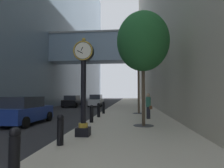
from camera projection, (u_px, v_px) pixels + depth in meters
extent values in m
plane|color=#262628|center=(111.00, 107.00, 28.10)|extent=(110.00, 110.00, 0.00)
cube|color=#BCB29E|center=(131.00, 105.00, 30.81)|extent=(5.72, 80.00, 0.14)
cube|color=slate|center=(37.00, 0.00, 33.13)|extent=(9.00, 80.00, 34.91)
cube|color=#758EA8|center=(102.00, 49.00, 27.59)|extent=(14.46, 3.20, 3.72)
cube|color=gray|center=(102.00, 35.00, 27.69)|extent=(14.46, 3.40, 0.24)
cube|color=black|center=(83.00, 132.00, 8.21)|extent=(0.55, 0.55, 0.35)
cylinder|color=gold|center=(83.00, 125.00, 8.23)|extent=(0.39, 0.38, 0.18)
cylinder|color=black|center=(83.00, 92.00, 8.29)|extent=(0.22, 0.22, 2.57)
cylinder|color=black|center=(84.00, 51.00, 8.37)|extent=(0.84, 0.28, 0.84)
torus|color=gold|center=(83.00, 50.00, 8.22)|extent=(0.82, 0.05, 0.82)
cylinder|color=silver|center=(83.00, 50.00, 8.22)|extent=(0.69, 0.01, 0.69)
cylinder|color=silver|center=(85.00, 52.00, 8.52)|extent=(0.69, 0.01, 0.69)
sphere|color=gold|center=(84.00, 40.00, 8.40)|extent=(0.16, 0.16, 0.16)
cube|color=black|center=(82.00, 49.00, 8.22)|extent=(0.10, 0.01, 0.16)
cube|color=black|center=(80.00, 52.00, 8.22)|extent=(0.24, 0.01, 0.15)
cylinder|color=black|center=(14.00, 157.00, 4.11)|extent=(0.23, 0.23, 0.86)
sphere|color=black|center=(15.00, 133.00, 4.13)|extent=(0.24, 0.24, 0.24)
cylinder|color=black|center=(60.00, 132.00, 6.77)|extent=(0.23, 0.23, 0.86)
sphere|color=black|center=(60.00, 117.00, 6.79)|extent=(0.24, 0.24, 0.24)
cylinder|color=black|center=(91.00, 115.00, 12.09)|extent=(0.23, 0.23, 0.86)
sphere|color=black|center=(92.00, 107.00, 12.11)|extent=(0.24, 0.24, 0.24)
cylinder|color=black|center=(99.00, 111.00, 14.75)|extent=(0.23, 0.23, 0.86)
sphere|color=black|center=(99.00, 105.00, 14.77)|extent=(0.24, 0.24, 0.24)
cylinder|color=black|center=(104.00, 109.00, 17.41)|extent=(0.23, 0.23, 0.86)
sphere|color=black|center=(104.00, 103.00, 17.44)|extent=(0.24, 0.24, 0.24)
cylinder|color=#333335|center=(144.00, 126.00, 10.80)|extent=(1.10, 1.10, 0.02)
cylinder|color=#4C3D2D|center=(143.00, 93.00, 10.88)|extent=(0.18, 0.18, 3.55)
ellipsoid|color=#23602D|center=(143.00, 41.00, 11.02)|extent=(2.88, 2.88, 3.31)
cylinder|color=#333335|center=(139.00, 113.00, 17.54)|extent=(1.10, 1.10, 0.02)
cylinder|color=brown|center=(139.00, 88.00, 17.65)|extent=(0.18, 0.18, 4.50)
ellipsoid|color=#2D7033|center=(138.00, 51.00, 17.81)|extent=(2.81, 2.81, 3.23)
cylinder|color=#23232D|center=(148.00, 113.00, 13.79)|extent=(0.37, 0.37, 0.83)
cylinder|color=#337560|center=(148.00, 102.00, 13.83)|extent=(0.48, 0.48, 0.67)
sphere|color=tan|center=(148.00, 95.00, 13.85)|extent=(0.25, 0.25, 0.25)
cube|color=brown|center=(151.00, 107.00, 13.64)|extent=(0.23, 0.23, 0.24)
cube|color=black|center=(72.00, 103.00, 28.05)|extent=(1.89, 4.14, 0.78)
cube|color=#282D38|center=(72.00, 98.00, 27.88)|extent=(1.66, 2.32, 0.64)
cylinder|color=black|center=(69.00, 104.00, 29.52)|extent=(0.22, 0.64, 0.64)
cylinder|color=black|center=(81.00, 104.00, 29.35)|extent=(0.22, 0.64, 0.64)
cylinder|color=black|center=(63.00, 105.00, 26.72)|extent=(0.22, 0.64, 0.64)
cylinder|color=black|center=(76.00, 105.00, 26.55)|extent=(0.22, 0.64, 0.64)
cube|color=navy|center=(25.00, 114.00, 12.34)|extent=(1.96, 4.29, 0.82)
cube|color=#282D38|center=(23.00, 102.00, 12.17)|extent=(1.68, 2.42, 0.67)
cylinder|color=black|center=(24.00, 116.00, 13.87)|extent=(0.24, 0.65, 0.64)
cylinder|color=black|center=(49.00, 116.00, 13.63)|extent=(0.24, 0.65, 0.64)
cylinder|color=black|center=(25.00, 122.00, 10.78)|extent=(0.24, 0.65, 0.64)
cube|color=silver|center=(96.00, 102.00, 29.41)|extent=(1.80, 4.30, 0.85)
cube|color=#282D38|center=(96.00, 97.00, 29.23)|extent=(1.56, 2.42, 0.70)
cylinder|color=black|center=(92.00, 104.00, 30.90)|extent=(0.23, 0.64, 0.64)
cylinder|color=black|center=(103.00, 104.00, 30.77)|extent=(0.23, 0.64, 0.64)
cylinder|color=black|center=(89.00, 105.00, 28.01)|extent=(0.23, 0.64, 0.64)
cylinder|color=black|center=(101.00, 105.00, 27.88)|extent=(0.23, 0.64, 0.64)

